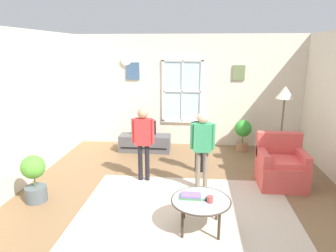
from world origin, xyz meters
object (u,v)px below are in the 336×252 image
armchair (281,167)px  book_stack (191,196)px  potted_plant_by_window (243,132)px  floor_lamp (284,101)px  cup (210,199)px  person_green_shirt (202,142)px  coffee_table (201,202)px  tv_stand (145,143)px  potted_plant_corner (34,177)px  remote_near_books (208,198)px  television (145,128)px  person_red_shirt (143,136)px  person_black_shirt (200,136)px

armchair → book_stack: (-1.51, -1.42, 0.11)m
potted_plant_by_window → floor_lamp: 1.63m
cup → person_green_shirt: bearing=94.2°
armchair → coffee_table: (-1.38, -1.47, 0.06)m
tv_stand → potted_plant_corner: potted_plant_corner is taller
potted_plant_by_window → potted_plant_corner: size_ratio=0.97×
cup → remote_near_books: cup is taller
television → potted_plant_by_window: size_ratio=0.71×
tv_stand → remote_near_books: remote_near_books is taller
remote_near_books → person_red_shirt: person_red_shirt is taller
remote_near_books → person_black_shirt: 1.89m
armchair → person_green_shirt: bearing=-166.9°
cup → potted_plant_corner: bearing=168.0°
television → person_black_shirt: person_black_shirt is taller
person_red_shirt → television: bearing=99.0°
television → remote_near_books: television is taller
potted_plant_by_window → television: bearing=-173.4°
television → potted_plant_corner: bearing=-117.3°
television → person_green_shirt: person_green_shirt is taller
person_black_shirt → person_green_shirt: person_green_shirt is taller
remote_near_books → floor_lamp: 2.59m
person_red_shirt → potted_plant_corner: person_red_shirt is taller
television → book_stack: television is taller
book_stack → person_green_shirt: size_ratio=0.21×
person_red_shirt → book_stack: bearing=-57.8°
cup → remote_near_books: 0.10m
person_green_shirt → floor_lamp: bearing=30.0°
armchair → person_red_shirt: 2.43m
person_black_shirt → person_green_shirt: size_ratio=0.86×
armchair → floor_lamp: bearing=79.2°
coffee_table → cup: size_ratio=8.88×
armchair → potted_plant_corner: bearing=-166.1°
television → floor_lamp: size_ratio=0.31×
television → cup: size_ratio=5.76×
coffee_table → person_red_shirt: bearing=125.0°
television → cup: bearing=-66.0°
person_red_shirt → floor_lamp: 2.60m
coffee_table → cup: 0.14m
coffee_table → tv_stand: bearing=112.6°
cup → floor_lamp: size_ratio=0.05×
armchair → potted_plant_by_window: armchair is taller
person_black_shirt → person_red_shirt: person_red_shirt is taller
book_stack → person_black_shirt: size_ratio=0.24×
tv_stand → person_black_shirt: (1.24, -1.09, 0.52)m
cup → person_green_shirt: 1.27m
tv_stand → floor_lamp: floor_lamp is taller
potted_plant_by_window → floor_lamp: size_ratio=0.44×
armchair → person_green_shirt: size_ratio=0.66×
television → coffee_table: 3.24m
television → coffee_table: (1.24, -2.98, -0.17)m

